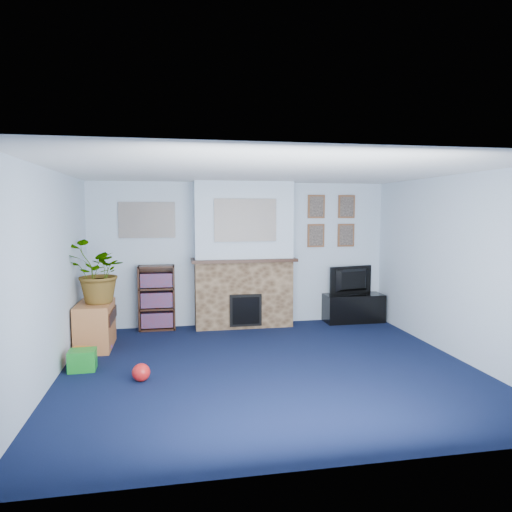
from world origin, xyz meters
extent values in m
cube|color=#0D1533|center=(0.00, 0.00, 0.00)|extent=(5.00, 4.50, 0.01)
cube|color=white|center=(0.00, 0.00, 2.40)|extent=(5.00, 4.50, 0.01)
cube|color=silver|center=(0.00, 2.25, 1.20)|extent=(5.00, 0.04, 2.40)
cube|color=silver|center=(0.00, -2.25, 1.20)|extent=(5.00, 0.04, 2.40)
cube|color=silver|center=(-2.50, 0.00, 1.20)|extent=(0.04, 4.50, 2.40)
cube|color=silver|center=(2.50, 0.00, 1.20)|extent=(0.04, 4.50, 2.40)
cube|color=brown|center=(0.00, 2.05, 0.55)|extent=(1.60, 0.40, 1.10)
cube|color=brown|center=(0.00, 2.05, 1.75)|extent=(1.60, 0.40, 1.30)
cube|color=brown|center=(0.00, 2.02, 1.12)|extent=(1.72, 0.50, 0.05)
cube|color=brown|center=(0.00, 1.84, 0.32)|extent=(0.52, 0.08, 0.52)
cube|color=brown|center=(0.00, 1.80, 0.32)|extent=(0.44, 0.02, 0.44)
cube|color=gray|center=(0.00, 1.84, 1.78)|extent=(1.00, 0.03, 0.68)
cube|color=gray|center=(-1.55, 2.23, 1.78)|extent=(0.90, 0.03, 0.58)
cube|color=brown|center=(1.30, 2.23, 2.00)|extent=(0.30, 0.03, 0.40)
cube|color=brown|center=(1.85, 2.23, 2.00)|extent=(0.30, 0.03, 0.40)
cube|color=brown|center=(1.30, 2.23, 1.50)|extent=(0.30, 0.03, 0.40)
cube|color=brown|center=(1.85, 2.23, 1.50)|extent=(0.30, 0.03, 0.40)
cube|color=black|center=(1.94, 2.03, 0.23)|extent=(1.02, 0.43, 0.48)
imported|color=black|center=(1.94, 2.05, 0.72)|extent=(0.84, 0.30, 0.48)
cube|color=black|center=(-1.41, 2.23, 0.53)|extent=(0.58, 0.02, 1.05)
cube|color=black|center=(-1.69, 2.10, 0.53)|extent=(0.03, 0.28, 1.05)
cube|color=black|center=(-1.14, 2.10, 0.53)|extent=(0.03, 0.28, 1.05)
cube|color=black|center=(-1.41, 2.10, 0.01)|extent=(0.56, 0.28, 0.03)
cube|color=black|center=(-1.41, 2.10, 0.35)|extent=(0.56, 0.28, 0.03)
cube|color=black|center=(-1.41, 2.10, 0.68)|extent=(0.56, 0.28, 0.03)
cube|color=black|center=(-1.41, 2.10, 1.04)|extent=(0.56, 0.28, 0.03)
cube|color=black|center=(-1.41, 2.09, 0.17)|extent=(0.50, 0.22, 0.24)
cube|color=black|center=(-1.41, 2.09, 0.50)|extent=(0.50, 0.22, 0.24)
cube|color=black|center=(-1.41, 2.09, 0.82)|extent=(0.50, 0.22, 0.22)
cube|color=#B66C3A|center=(-2.24, 1.24, 0.35)|extent=(0.46, 0.83, 0.64)
imported|color=#26661E|center=(-2.19, 1.19, 1.08)|extent=(1.04, 1.05, 0.88)
cube|color=gold|center=(-0.01, 2.00, 1.22)|extent=(0.11, 0.06, 0.15)
cylinder|color=#B2BFC6|center=(0.27, 2.00, 1.23)|extent=(0.05, 0.05, 0.16)
sphere|color=gray|center=(-0.50, 2.00, 1.22)|extent=(0.14, 0.14, 0.14)
cylinder|color=orange|center=(0.64, 2.00, 1.21)|extent=(0.06, 0.06, 0.13)
cube|color=#198C26|center=(-2.25, 0.31, 0.14)|extent=(0.32, 0.26, 0.25)
sphere|color=red|center=(-1.52, -0.19, 0.09)|extent=(0.20, 0.20, 0.20)
cube|color=orange|center=(-2.30, 0.43, 0.11)|extent=(0.25, 0.25, 0.24)
cylinder|color=purple|center=(-2.16, 1.10, 0.07)|extent=(0.32, 0.14, 0.18)
camera|label=1|loc=(-1.14, -5.35, 1.93)|focal=32.00mm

